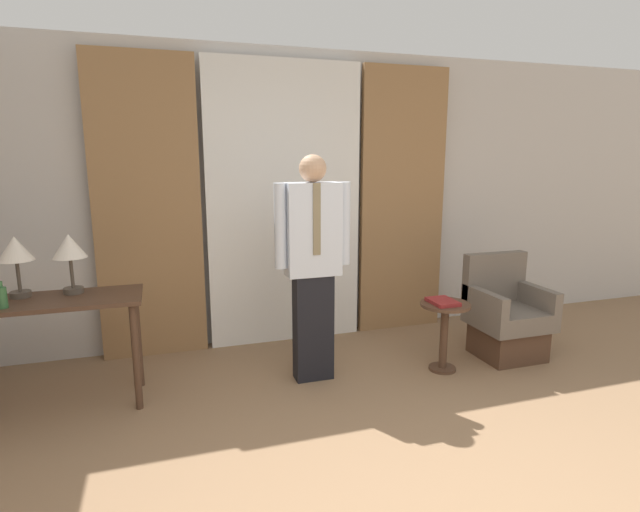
% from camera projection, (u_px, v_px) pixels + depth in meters
% --- Properties ---
extents(wall_back, '(10.00, 0.06, 2.70)m').
position_uv_depth(wall_back, '(282.00, 198.00, 4.70)').
color(wall_back, beige).
rests_on(wall_back, ground_plane).
extents(curtain_sheer_center, '(1.43, 0.06, 2.58)m').
position_uv_depth(curtain_sheer_center, '(285.00, 206.00, 4.59)').
color(curtain_sheer_center, white).
rests_on(curtain_sheer_center, ground_plane).
extents(curtain_drape_left, '(0.88, 0.06, 2.58)m').
position_uv_depth(curtain_drape_left, '(148.00, 210.00, 4.23)').
color(curtain_drape_left, '#997047').
rests_on(curtain_drape_left, ground_plane).
extents(curtain_drape_right, '(0.88, 0.06, 2.58)m').
position_uv_depth(curtain_drape_right, '(402.00, 202.00, 4.95)').
color(curtain_drape_right, '#997047').
rests_on(curtain_drape_right, ground_plane).
extents(desk, '(1.24, 0.50, 0.79)m').
position_uv_depth(desk, '(46.00, 318.00, 3.38)').
color(desk, '#4C3323').
rests_on(desk, ground_plane).
extents(table_lamp_left, '(0.23, 0.23, 0.42)m').
position_uv_depth(table_lamp_left, '(16.00, 252.00, 3.35)').
color(table_lamp_left, '#4C4238').
rests_on(table_lamp_left, desk).
extents(table_lamp_right, '(0.23, 0.23, 0.42)m').
position_uv_depth(table_lamp_right, '(69.00, 250.00, 3.45)').
color(table_lamp_right, '#4C4238').
rests_on(table_lamp_right, desk).
extents(bottle_near_edge, '(0.06, 0.06, 0.18)m').
position_uv_depth(bottle_near_edge, '(2.00, 297.00, 3.15)').
color(bottle_near_edge, '#336638').
rests_on(bottle_near_edge, desk).
extents(person, '(0.60, 0.21, 1.75)m').
position_uv_depth(person, '(313.00, 260.00, 3.80)').
color(person, black).
rests_on(person, ground_plane).
extents(armchair, '(0.61, 0.56, 0.89)m').
position_uv_depth(armchair, '(506.00, 319.00, 4.38)').
color(armchair, '#4C3323').
rests_on(armchair, ground_plane).
extents(side_table, '(0.40, 0.40, 0.57)m').
position_uv_depth(side_table, '(444.00, 325.00, 4.06)').
color(side_table, '#4C3323').
rests_on(side_table, ground_plane).
extents(book, '(0.19, 0.25, 0.03)m').
position_uv_depth(book, '(443.00, 302.00, 4.01)').
color(book, maroon).
rests_on(book, side_table).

